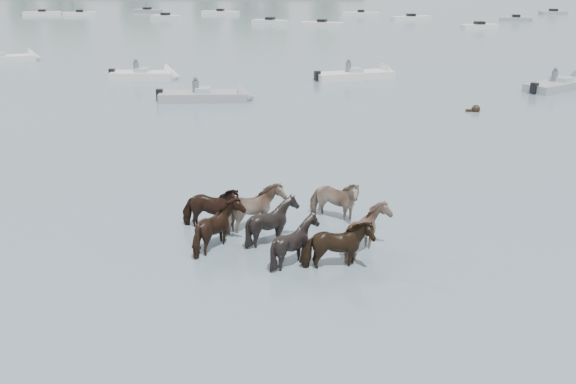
{
  "coord_description": "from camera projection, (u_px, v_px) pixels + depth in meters",
  "views": [
    {
      "loc": [
        1.97,
        -14.45,
        7.0
      ],
      "look_at": [
        0.97,
        2.31,
        1.1
      ],
      "focal_mm": 40.24,
      "sensor_mm": 36.0,
      "label": 1
    }
  ],
  "objects": [
    {
      "name": "motorboat_a",
      "position": [
        153.0,
        76.0,
        42.09
      ],
      "size": [
        4.68,
        1.67,
        1.92
      ],
      "rotation": [
        0.0,
        0.0,
        0.02
      ],
      "color": "silver",
      "rests_on": "ground"
    },
    {
      "name": "ground",
      "position": [
        244.0,
        264.0,
        16.04
      ],
      "size": [
        400.0,
        400.0,
        0.0
      ],
      "primitive_type": "plane",
      "color": "#4C616E",
      "rests_on": "ground"
    },
    {
      "name": "motorboat_f",
      "position": [
        11.0,
        59.0,
        49.82
      ],
      "size": [
        5.63,
        3.94,
        1.92
      ],
      "rotation": [
        0.0,
        0.0,
        0.47
      ],
      "color": "silver",
      "rests_on": "ground"
    },
    {
      "name": "motorboat_b",
      "position": [
        217.0,
        96.0,
        35.37
      ],
      "size": [
        5.44,
        2.08,
        1.92
      ],
      "rotation": [
        0.0,
        0.0,
        0.09
      ],
      "color": "gray",
      "rests_on": "ground"
    },
    {
      "name": "pony_herd",
      "position": [
        283.0,
        225.0,
        17.06
      ],
      "size": [
        5.9,
        4.59,
        1.5
      ],
      "color": "black",
      "rests_on": "ground"
    },
    {
      "name": "motorboat_c",
      "position": [
        365.0,
        75.0,
        42.33
      ],
      "size": [
        5.82,
        3.6,
        1.92
      ],
      "rotation": [
        0.0,
        0.0,
        0.39
      ],
      "color": "silver",
      "rests_on": "ground"
    },
    {
      "name": "swimming_pony",
      "position": [
        475.0,
        110.0,
        32.76
      ],
      "size": [
        0.72,
        0.44,
        0.44
      ],
      "color": "black",
      "rests_on": "ground"
    },
    {
      "name": "distant_flotilla",
      "position": [
        315.0,
        17.0,
        89.21
      ],
      "size": [
        101.74,
        27.59,
        0.93
      ],
      "color": "silver",
      "rests_on": "ground"
    },
    {
      "name": "motorboat_d",
      "position": [
        568.0,
        84.0,
        39.09
      ],
      "size": [
        5.44,
        4.87,
        1.92
      ],
      "rotation": [
        0.0,
        0.0,
        0.69
      ],
      "color": "gray",
      "rests_on": "ground"
    }
  ]
}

